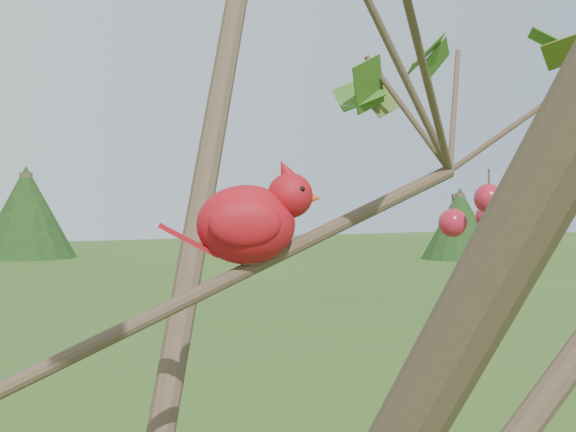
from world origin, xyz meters
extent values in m
sphere|color=#AF182D|center=(0.65, 0.09, 2.14)|extent=(0.04, 0.04, 0.04)
sphere|color=#AF182D|center=(0.59, 0.09, 2.13)|extent=(0.04, 0.04, 0.04)
sphere|color=#AF182D|center=(0.60, 0.03, 2.16)|extent=(0.04, 0.04, 0.04)
sphere|color=#AF182D|center=(0.51, 0.62, 2.50)|extent=(0.04, 0.04, 0.04)
ellipsoid|color=red|center=(0.26, 0.07, 2.13)|extent=(0.14, 0.13, 0.09)
sphere|color=red|center=(0.31, 0.05, 2.17)|extent=(0.07, 0.07, 0.05)
cone|color=red|center=(0.30, 0.06, 2.19)|extent=(0.05, 0.04, 0.04)
cone|color=#D85914|center=(0.33, 0.04, 2.16)|extent=(0.03, 0.03, 0.02)
ellipsoid|color=black|center=(0.32, 0.05, 2.16)|extent=(0.02, 0.03, 0.03)
cube|color=red|center=(0.20, 0.10, 2.12)|extent=(0.08, 0.05, 0.04)
ellipsoid|color=red|center=(0.27, 0.11, 2.14)|extent=(0.09, 0.05, 0.05)
ellipsoid|color=red|center=(0.24, 0.04, 2.14)|extent=(0.09, 0.05, 0.05)
cylinder|color=#433024|center=(7.22, 30.09, 1.48)|extent=(0.44, 0.44, 2.95)
cone|color=black|center=(7.22, 30.09, 1.60)|extent=(3.44, 3.44, 3.20)
cylinder|color=#433024|center=(19.84, 22.11, 1.12)|extent=(0.34, 0.34, 2.24)
cone|color=black|center=(19.84, 22.11, 1.21)|extent=(2.61, 2.61, 2.43)
camera|label=1|loc=(-0.22, -0.85, 2.17)|focal=55.00mm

